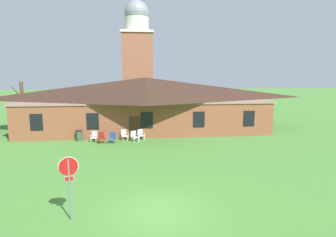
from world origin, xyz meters
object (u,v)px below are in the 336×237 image
(stop_sign, at_px, (69,176))
(lawn_chair_middle, at_px, (124,135))
(lawn_chair_far_side, at_px, (141,134))
(trash_bin, at_px, (79,136))
(lawn_chair_left_end, at_px, (112,137))
(lawn_chair_near_door, at_px, (101,137))
(lawn_chair_by_porch, at_px, (94,136))
(lawn_chair_right_end, at_px, (134,136))

(stop_sign, distance_m, lawn_chair_middle, 14.91)
(stop_sign, distance_m, lawn_chair_far_side, 15.16)
(lawn_chair_far_side, bearing_deg, trash_bin, -179.95)
(lawn_chair_left_end, xyz_separation_m, lawn_chair_far_side, (2.52, 1.06, 0.00))
(lawn_chair_left_end, xyz_separation_m, lawn_chair_middle, (0.99, 1.05, 0.00))
(stop_sign, bearing_deg, lawn_chair_far_side, 77.88)
(stop_sign, height_order, lawn_chair_middle, stop_sign)
(lawn_chair_near_door, distance_m, lawn_chair_middle, 2.22)
(lawn_chair_left_end, distance_m, lawn_chair_far_side, 2.73)
(stop_sign, height_order, lawn_chair_by_porch, stop_sign)
(trash_bin, bearing_deg, lawn_chair_near_door, -25.95)
(lawn_chair_far_side, bearing_deg, lawn_chair_right_end, -128.91)
(lawn_chair_near_door, bearing_deg, lawn_chair_far_side, 16.48)
(stop_sign, bearing_deg, lawn_chair_middle, 83.66)
(lawn_chair_left_end, height_order, trash_bin, trash_bin)
(lawn_chair_middle, xyz_separation_m, lawn_chair_far_side, (1.53, 0.01, 0.00))
(lawn_chair_by_porch, distance_m, trash_bin, 1.48)
(lawn_chair_far_side, height_order, trash_bin, trash_bin)
(lawn_chair_by_porch, bearing_deg, lawn_chair_far_side, 5.83)
(lawn_chair_right_end, height_order, lawn_chair_far_side, same)
(stop_sign, distance_m, lawn_chair_near_door, 13.80)
(lawn_chair_near_door, bearing_deg, lawn_chair_middle, 27.56)
(lawn_chair_near_door, relative_size, lawn_chair_left_end, 1.00)
(lawn_chair_far_side, bearing_deg, stop_sign, -102.12)
(lawn_chair_near_door, height_order, trash_bin, trash_bin)
(trash_bin, bearing_deg, lawn_chair_right_end, -8.24)
(stop_sign, distance_m, lawn_chair_left_end, 13.79)
(lawn_chair_near_door, distance_m, lawn_chair_right_end, 2.92)
(lawn_chair_near_door, relative_size, lawn_chair_middle, 1.00)
(lawn_chair_left_end, bearing_deg, stop_sign, -92.71)
(lawn_chair_middle, xyz_separation_m, trash_bin, (-4.08, 0.00, -0.00))
(lawn_chair_near_door, bearing_deg, lawn_chair_left_end, -1.66)
(lawn_chair_by_porch, xyz_separation_m, lawn_chair_right_end, (3.60, -0.30, 0.00))
(lawn_chair_near_door, xyz_separation_m, lawn_chair_middle, (1.96, 1.02, 0.00))
(lawn_chair_by_porch, bearing_deg, stop_sign, -85.92)
(lawn_chair_middle, height_order, lawn_chair_far_side, same)
(lawn_chair_right_end, bearing_deg, lawn_chair_left_end, -170.28)
(lawn_chair_by_porch, distance_m, lawn_chair_middle, 2.69)
(lawn_chair_near_door, distance_m, trash_bin, 2.35)
(lawn_chair_near_door, distance_m, lawn_chair_far_side, 3.64)
(lawn_chair_right_end, xyz_separation_m, lawn_chair_far_side, (0.59, 0.73, 0.00))
(lawn_chair_left_end, relative_size, lawn_chair_middle, 1.00)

